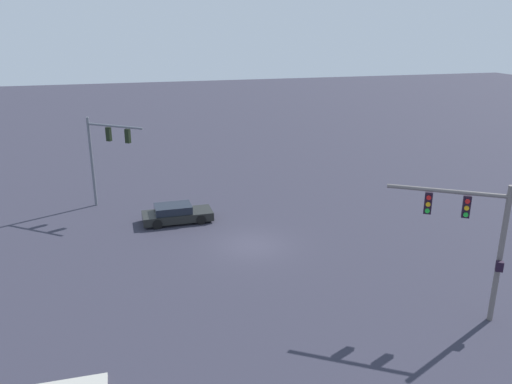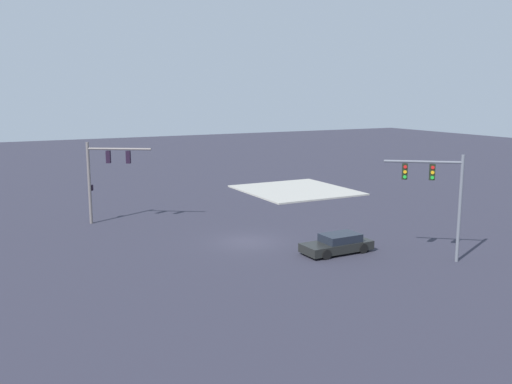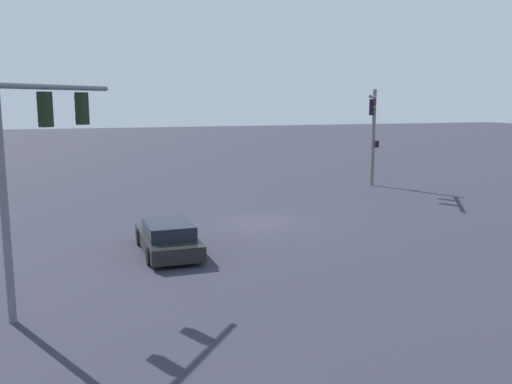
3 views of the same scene
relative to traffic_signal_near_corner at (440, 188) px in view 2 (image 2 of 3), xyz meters
name	(u,v)px [view 2 (image 2 of 3)]	position (x,y,z in m)	size (l,w,h in m)	color
ground_plane	(247,242)	(9.08, 8.21, -4.45)	(182.70, 182.70, 0.00)	#2D2C3A
sidewalk_corner	(296,190)	(24.64, -5.18, -4.37)	(11.01, 10.34, 0.15)	#A5A29A
traffic_signal_near_corner	(440,188)	(0.00, 0.00, 0.00)	(2.91, 3.72, 6.45)	slate
traffic_signal_opposite_side	(103,170)	(18.99, 15.57, -0.24)	(3.14, 4.32, 6.30)	#675F5E
sedan_car_approaching	(338,244)	(4.09, 4.31, -3.87)	(2.02, 4.62, 1.21)	black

